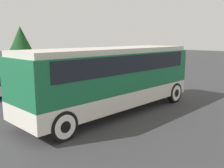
# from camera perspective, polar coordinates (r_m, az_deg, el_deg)

# --- Properties ---
(ground_plane) EXTENTS (120.00, 120.00, 0.00)m
(ground_plane) POSITION_cam_1_polar(r_m,az_deg,el_deg) (11.88, 0.00, -6.47)
(ground_plane) COLOR #38383A
(tour_bus) EXTENTS (9.16, 2.58, 3.03)m
(tour_bus) POSITION_cam_1_polar(r_m,az_deg,el_deg) (11.55, 0.33, 2.31)
(tour_bus) COLOR silver
(tour_bus) RESTS_ON ground_plane
(parked_car_near) EXTENTS (4.78, 1.79, 1.52)m
(parked_car_near) POSITION_cam_1_polar(r_m,az_deg,el_deg) (20.58, -10.53, 2.77)
(parked_car_near) COLOR #7A6B5B
(parked_car_near) RESTS_ON ground_plane
(parked_car_mid) EXTENTS (4.01, 1.94, 1.34)m
(parked_car_mid) POSITION_cam_1_polar(r_m,az_deg,el_deg) (16.18, -24.13, -0.39)
(parked_car_mid) COLOR silver
(parked_car_mid) RESTS_ON ground_plane
(tree_center) EXTENTS (3.08, 3.08, 4.87)m
(tree_center) POSITION_cam_1_polar(r_m,az_deg,el_deg) (33.07, -20.17, 9.39)
(tree_center) COLOR brown
(tree_center) RESTS_ON ground_plane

